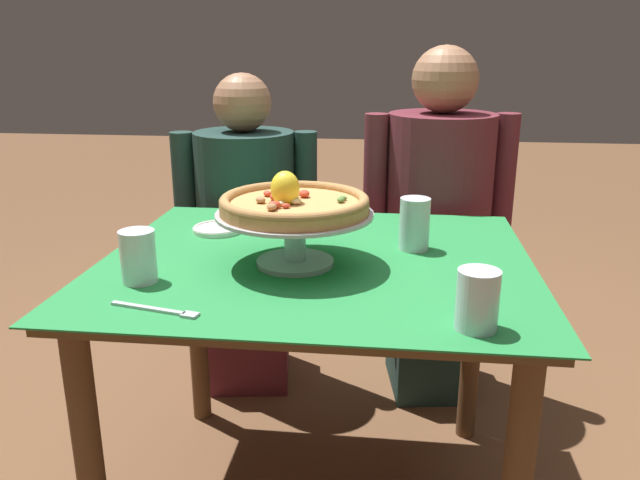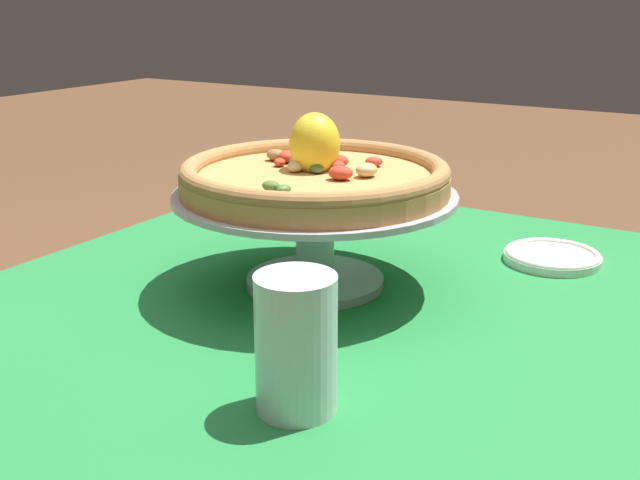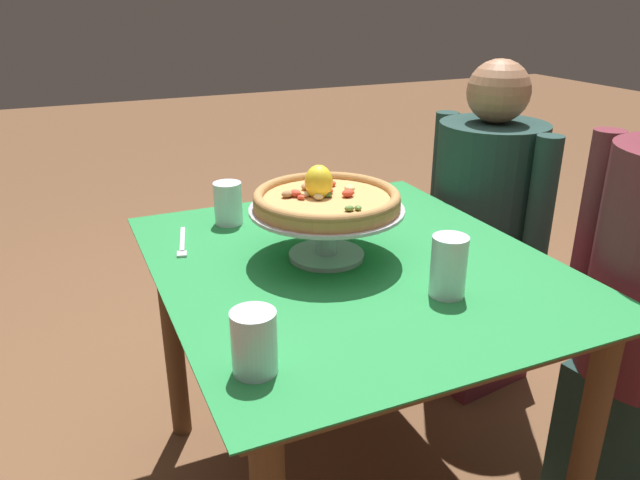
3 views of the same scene
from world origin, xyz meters
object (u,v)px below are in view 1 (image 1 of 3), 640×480
object	(u,v)px
pizza_stand	(295,229)
water_glass_front_right	(477,303)
side_plate	(218,229)
water_glass_side_right	(414,227)
pizza	(294,203)
water_glass_front_left	(139,259)
diner_left	(247,239)
dinner_fork	(159,310)
diner_right	(436,231)

from	to	relation	value
pizza_stand	water_glass_front_right	world-z (taller)	pizza_stand
water_glass_front_right	side_plate	distance (m)	0.86
water_glass_side_right	side_plate	xyz separation A→B (m)	(-0.55, 0.09, -0.05)
pizza	water_glass_front_left	world-z (taller)	pizza
pizza	diner_left	bearing A→B (deg)	111.91
water_glass_front_right	diner_left	size ratio (longest dim) A/B	0.10
water_glass_front_right	water_glass_side_right	distance (m)	0.48
pizza_stand	water_glass_side_right	xyz separation A→B (m)	(0.29, 0.15, -0.03)
water_glass_side_right	dinner_fork	size ratio (longest dim) A/B	0.69
water_glass_front_right	water_glass_front_left	size ratio (longest dim) A/B	0.97
diner_left	diner_right	distance (m)	0.68
water_glass_front_right	diner_right	distance (m)	1.06
pizza	pizza_stand	bearing A→B (deg)	28.71
water_glass_front_right	water_glass_side_right	size ratio (longest dim) A/B	0.86
water_glass_front_left	water_glass_side_right	xyz separation A→B (m)	(0.61, 0.31, 0.01)
side_plate	diner_right	size ratio (longest dim) A/B	0.11
water_glass_front_right	pizza	bearing A→B (deg)	141.43
pizza_stand	side_plate	xyz separation A→B (m)	(-0.26, 0.25, -0.08)
water_glass_front_right	side_plate	size ratio (longest dim) A/B	0.82
side_plate	dinner_fork	distance (m)	0.56
dinner_fork	side_plate	bearing A→B (deg)	93.66
water_glass_front_right	side_plate	world-z (taller)	water_glass_front_right
diner_left	diner_right	world-z (taller)	diner_right
pizza	side_plate	distance (m)	0.39
water_glass_front_left	water_glass_front_right	bearing A→B (deg)	-12.57
pizza	water_glass_front_right	distance (m)	0.51
pizza	diner_right	distance (m)	0.87
dinner_fork	diner_left	bearing A→B (deg)	93.72
water_glass_front_right	dinner_fork	world-z (taller)	water_glass_front_right
pizza_stand	diner_left	xyz separation A→B (m)	(-0.29, 0.72, -0.26)
dinner_fork	diner_right	world-z (taller)	diner_right
water_glass_front_right	diner_right	size ratio (longest dim) A/B	0.09
water_glass_side_right	diner_left	world-z (taller)	diner_left
water_glass_front_left	dinner_fork	world-z (taller)	water_glass_front_left
water_glass_front_right	pizza_stand	bearing A→B (deg)	141.27
diner_left	pizza	bearing A→B (deg)	-68.09
water_glass_side_right	diner_left	xyz separation A→B (m)	(-0.58, 0.57, -0.23)
pizza_stand	diner_right	xyz separation A→B (m)	(0.38, 0.73, -0.21)
water_glass_front_left	dinner_fork	bearing A→B (deg)	-56.73
water_glass_front_right	water_glass_front_left	bearing A→B (deg)	167.43
pizza_stand	water_glass_front_right	size ratio (longest dim) A/B	3.23
water_glass_front_right	water_glass_front_left	world-z (taller)	water_glass_front_left
pizza_stand	diner_right	size ratio (longest dim) A/B	0.30
water_glass_front_left	dinner_fork	size ratio (longest dim) A/B	0.60
diner_left	diner_right	size ratio (longest dim) A/B	0.93
water_glass_front_left	side_plate	xyz separation A→B (m)	(0.07, 0.40, -0.04)
water_glass_side_right	pizza	bearing A→B (deg)	-151.51
pizza_stand	water_glass_front_left	xyz separation A→B (m)	(-0.33, -0.15, -0.04)
pizza_stand	water_glass_side_right	bearing A→B (deg)	28.49
pizza_stand	pizza	bearing A→B (deg)	-151.29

